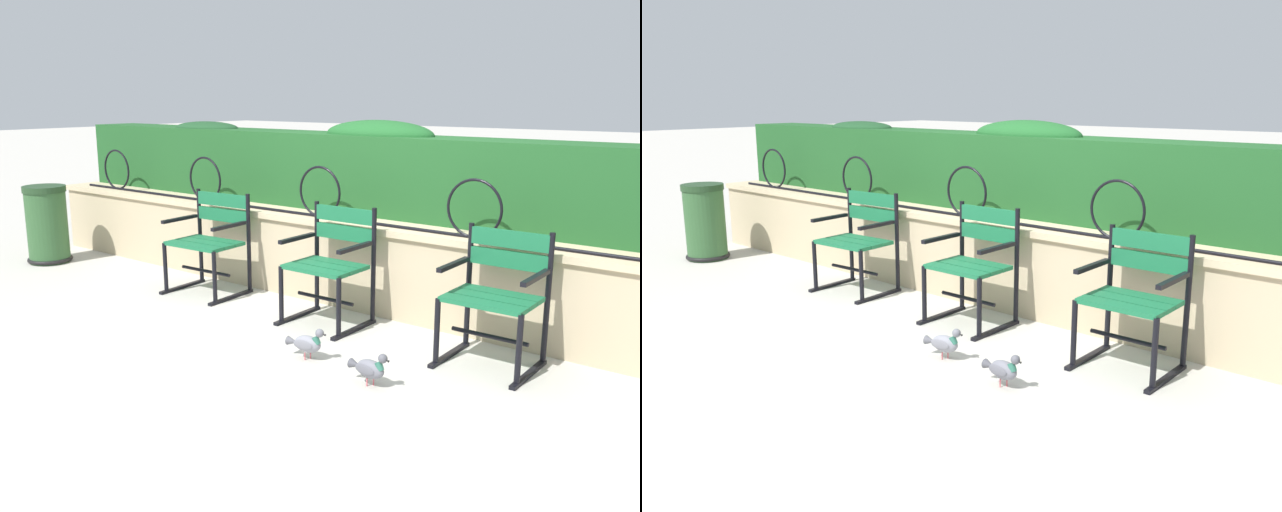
{
  "view_description": "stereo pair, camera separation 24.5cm",
  "coord_description": "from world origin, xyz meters",
  "views": [
    {
      "loc": [
        2.93,
        -3.61,
        1.66
      ],
      "look_at": [
        0.0,
        0.09,
        0.55
      ],
      "focal_mm": 38.42,
      "sensor_mm": 36.0,
      "label": 1
    },
    {
      "loc": [
        3.12,
        -3.46,
        1.66
      ],
      "look_at": [
        0.0,
        0.09,
        0.55
      ],
      "focal_mm": 38.42,
      "sensor_mm": 36.0,
      "label": 2
    }
  ],
  "objects": [
    {
      "name": "hedge_row",
      "position": [
        0.05,
        1.2,
        1.05
      ],
      "size": [
        7.79,
        0.5,
        0.77
      ],
      "color": "#1E5123",
      "rests_on": "stone_wall"
    },
    {
      "name": "pigeon_far_side",
      "position": [
        0.29,
        -0.41,
        0.11
      ],
      "size": [
        0.29,
        0.12,
        0.22
      ],
      "color": "gray",
      "rests_on": "ground"
    },
    {
      "name": "iron_arch_fence",
      "position": [
        -0.39,
        0.7,
        0.86
      ],
      "size": [
        7.39,
        0.02,
        0.42
      ],
      "color": "black",
      "rests_on": "stone_wall"
    },
    {
      "name": "pigeon_near_chairs",
      "position": [
        0.84,
        -0.5,
        0.11
      ],
      "size": [
        0.29,
        0.12,
        0.22
      ],
      "color": "slate",
      "rests_on": "ground"
    },
    {
      "name": "trash_bin",
      "position": [
        -3.46,
        0.01,
        0.37
      ],
      "size": [
        0.44,
        0.44,
        0.78
      ],
      "color": "#2D562D",
      "rests_on": "ground"
    },
    {
      "name": "park_chair_left",
      "position": [
        -1.35,
        0.3,
        0.46
      ],
      "size": [
        0.64,
        0.56,
        0.86
      ],
      "color": "#19663D",
      "rests_on": "ground"
    },
    {
      "name": "ground_plane",
      "position": [
        0.0,
        0.0,
        0.0
      ],
      "size": [
        60.0,
        60.0,
        0.0
      ],
      "primitive_type": "plane",
      "color": "#BCB7AD"
    },
    {
      "name": "park_chair_right",
      "position": [
        1.26,
        0.28,
        0.46
      ],
      "size": [
        0.58,
        0.53,
        0.85
      ],
      "color": "#19663D",
      "rests_on": "ground"
    },
    {
      "name": "park_chair_centre",
      "position": [
        -0.05,
        0.29,
        0.46
      ],
      "size": [
        0.57,
        0.53,
        0.87
      ],
      "color": "#19663D",
      "rests_on": "ground"
    },
    {
      "name": "stone_wall",
      "position": [
        0.0,
        0.77,
        0.35
      ],
      "size": [
        7.95,
        0.41,
        0.69
      ],
      "color": "tan",
      "rests_on": "ground"
    }
  ]
}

